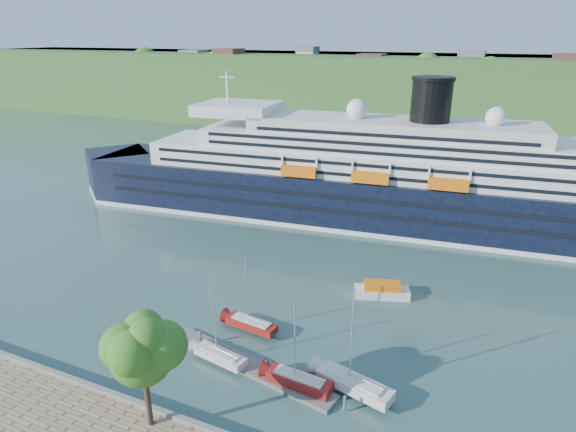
# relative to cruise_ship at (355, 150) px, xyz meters

# --- Properties ---
(ground) EXTENTS (400.00, 400.00, 0.00)m
(ground) POSITION_rel_cruise_ship_xyz_m (0.99, -52.57, -12.33)
(ground) COLOR #2C4F46
(ground) RESTS_ON ground
(far_hillside) EXTENTS (400.00, 50.00, 24.00)m
(far_hillside) POSITION_rel_cruise_ship_xyz_m (0.99, 92.43, -0.33)
(far_hillside) COLOR #306026
(far_hillside) RESTS_ON ground
(quay_coping) EXTENTS (220.00, 0.50, 0.30)m
(quay_coping) POSITION_rel_cruise_ship_xyz_m (0.99, -52.77, -11.18)
(quay_coping) COLOR slate
(quay_coping) RESTS_ON promenade
(cruise_ship) EXTENTS (110.83, 26.77, 24.65)m
(cruise_ship) POSITION_rel_cruise_ship_xyz_m (0.00, 0.00, 0.00)
(cruise_ship) COLOR black
(cruise_ship) RESTS_ON ground
(promenade_tree) EXTENTS (6.63, 6.63, 10.99)m
(promenade_tree) POSITION_rel_cruise_ship_xyz_m (-0.87, -54.07, -5.83)
(promenade_tree) COLOR #2D6B1C
(promenade_tree) RESTS_ON promenade
(floating_pontoon) EXTENTS (19.23, 5.82, 0.43)m
(floating_pontoon) POSITION_rel_cruise_ship_xyz_m (2.47, -43.57, -12.11)
(floating_pontoon) COLOR slate
(floating_pontoon) RESTS_ON ground
(sailboat_white_near) EXTENTS (6.44, 2.73, 8.06)m
(sailboat_white_near) POSITION_rel_cruise_ship_xyz_m (-0.38, -44.09, -8.30)
(sailboat_white_near) COLOR silver
(sailboat_white_near) RESTS_ON ground
(sailboat_red) EXTENTS (6.98, 2.44, 8.85)m
(sailboat_red) POSITION_rel_cruise_ship_xyz_m (8.21, -44.38, -7.90)
(sailboat_red) COLOR maroon
(sailboat_red) RESTS_ON ground
(sailboat_white_far) EXTENTS (8.24, 4.09, 10.26)m
(sailboat_white_far) POSITION_rel_cruise_ship_xyz_m (13.04, -42.98, -7.19)
(sailboat_white_far) COLOR silver
(sailboat_white_far) RESTS_ON ground
(tender_launch) EXTENTS (7.23, 4.35, 1.89)m
(tender_launch) POSITION_rel_cruise_ship_xyz_m (11.26, -24.80, -11.38)
(tender_launch) COLOR orange
(tender_launch) RESTS_ON ground
(sailboat_extra) EXTENTS (6.73, 2.58, 8.47)m
(sailboat_extra) POSITION_rel_cruise_ship_xyz_m (-0.12, -37.96, -8.09)
(sailboat_extra) COLOR maroon
(sailboat_extra) RESTS_ON ground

